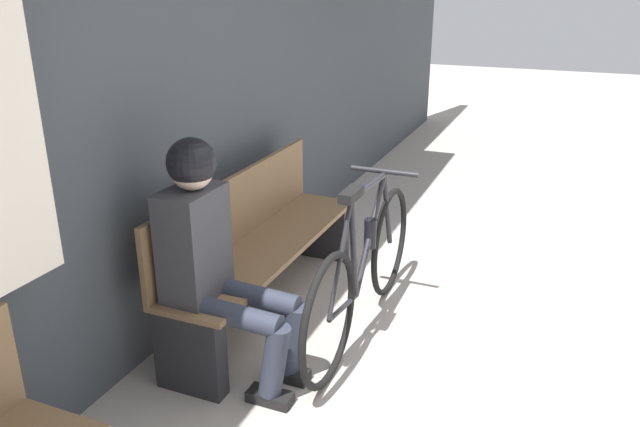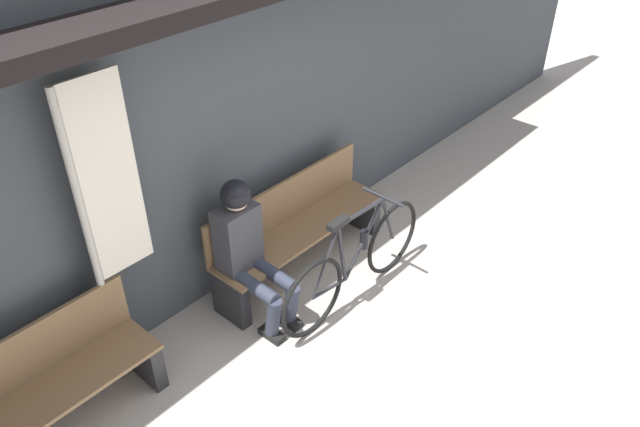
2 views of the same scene
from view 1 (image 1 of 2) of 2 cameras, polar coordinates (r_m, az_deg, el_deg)
The scene contains 5 objects.
ground_plane at distance 3.30m, azimuth 24.60°, elevation -16.74°, with size 24.00×24.00×0.00m, color #ADA399.
storefront_wall at distance 3.33m, azimuth -14.66°, elevation 15.98°, with size 12.00×0.56×3.20m.
park_bench_near at distance 3.71m, azimuth -5.48°, elevation -3.17°, with size 1.80×0.42×0.84m.
bicycle at distance 3.49m, azimuth 4.00°, elevation -5.11°, with size 1.72×0.40×0.92m.
person_seated at distance 2.99m, azimuth -9.78°, elevation -3.24°, with size 0.34×0.66×1.23m.
Camera 1 is at (-2.67, 0.32, 1.91)m, focal length 35.00 mm.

